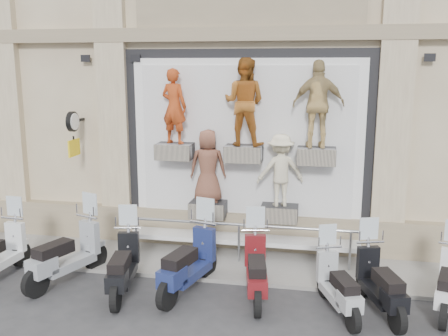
{
  "coord_description": "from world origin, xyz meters",
  "views": [
    {
      "loc": [
        1.6,
        -7.93,
        4.2
      ],
      "look_at": [
        -0.3,
        1.9,
        2.13
      ],
      "focal_mm": 40.0,
      "sensor_mm": 36.0,
      "label": 1
    }
  ],
  "objects": [
    {
      "name": "clock_sign_bracket",
      "position": [
        -3.9,
        2.47,
        2.8
      ],
      "size": [
        0.1,
        0.8,
        1.02
      ],
      "color": "black",
      "rests_on": "ground"
    },
    {
      "name": "shop_vitrine",
      "position": [
        0.1,
        2.74,
        2.47
      ],
      "size": [
        5.6,
        0.85,
        4.3
      ],
      "color": "black",
      "rests_on": "ground"
    },
    {
      "name": "scooter_f",
      "position": [
        0.56,
        0.53,
        0.78
      ],
      "size": [
        0.87,
        1.99,
        1.56
      ],
      "primitive_type": null,
      "rotation": [
        0.0,
        0.0,
        0.17
      ],
      "color": "#5D1013",
      "rests_on": "ground"
    },
    {
      "name": "scooter_c",
      "position": [
        -3.16,
        0.49,
        0.84
      ],
      "size": [
        1.28,
        2.14,
        1.67
      ],
      "primitive_type": null,
      "rotation": [
        0.0,
        0.0,
        -0.35
      ],
      "color": "gray",
      "rests_on": "ground"
    },
    {
      "name": "scooter_d",
      "position": [
        -1.89,
        0.24,
        0.78
      ],
      "size": [
        0.9,
        1.98,
        1.55
      ],
      "primitive_type": null,
      "rotation": [
        0.0,
        0.0,
        0.19
      ],
      "color": "black",
      "rests_on": "ground"
    },
    {
      "name": "scooter_h",
      "position": [
        2.72,
        0.39,
        0.76
      ],
      "size": [
        1.09,
        1.95,
        1.52
      ],
      "primitive_type": null,
      "rotation": [
        0.0,
        0.0,
        0.31
      ],
      "color": "black",
      "rests_on": "ground"
    },
    {
      "name": "building",
      "position": [
        0.0,
        7.0,
        6.0
      ],
      "size": [
        14.0,
        8.6,
        12.0
      ],
      "primitive_type": null,
      "color": "beige",
      "rests_on": "ground"
    },
    {
      "name": "guard_rail",
      "position": [
        0.0,
        2.0,
        0.47
      ],
      "size": [
        5.06,
        0.1,
        0.93
      ],
      "primitive_type": null,
      "color": "#9EA0A5",
      "rests_on": "ground"
    },
    {
      "name": "sidewalk",
      "position": [
        0.0,
        2.1,
        0.04
      ],
      "size": [
        16.0,
        2.2,
        0.08
      ],
      "primitive_type": "cube",
      "color": "gray",
      "rests_on": "ground"
    },
    {
      "name": "ground",
      "position": [
        0.0,
        0.0,
        0.0
      ],
      "size": [
        90.0,
        90.0,
        0.0
      ],
      "primitive_type": "plane",
      "color": "#323235",
      "rests_on": "ground"
    },
    {
      "name": "scooter_g",
      "position": [
        2.01,
        0.23,
        0.71
      ],
      "size": [
        1.09,
        1.81,
        1.42
      ],
      "primitive_type": null,
      "rotation": [
        0.0,
        0.0,
        0.36
      ],
      "color": "#9CA0A3",
      "rests_on": "ground"
    },
    {
      "name": "scooter_e",
      "position": [
        -0.71,
        0.51,
        0.84
      ],
      "size": [
        1.12,
        2.15,
        1.68
      ],
      "primitive_type": null,
      "rotation": [
        0.0,
        0.0,
        -0.26
      ],
      "color": "navy",
      "rests_on": "ground"
    }
  ]
}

